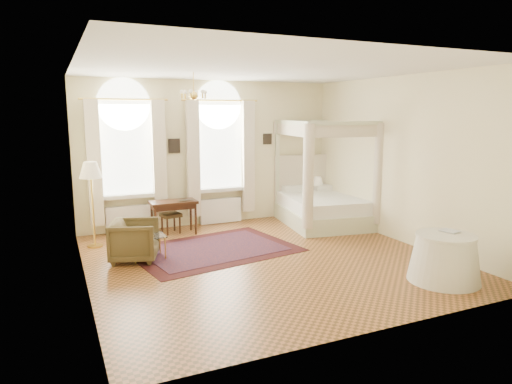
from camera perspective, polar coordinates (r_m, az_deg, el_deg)
ground at (r=8.21m, az=1.21°, el=-8.38°), size 6.00×6.00×0.00m
room_walls at (r=7.82m, az=1.26°, el=5.53°), size 6.00×6.00×6.00m
window_left at (r=10.08m, az=-15.80°, el=3.32°), size 1.62×0.27×3.29m
window_right at (r=10.59m, az=-4.47°, el=3.95°), size 1.62×0.27×3.29m
chandelier at (r=8.61m, az=-7.79°, el=12.01°), size 0.51×0.45×0.50m
wall_pictures at (r=10.61m, az=-5.26°, el=6.14°), size 2.54×0.03×0.39m
canopy_bed at (r=10.72m, az=8.47°, el=-1.14°), size 2.11×2.46×2.40m
nightstand at (r=11.69m, az=7.51°, el=-1.48°), size 0.41×0.38×0.58m
nightstand_lamp at (r=11.60m, az=7.71°, el=1.23°), size 0.28×0.28×0.41m
writing_desk at (r=9.84m, az=-10.28°, el=-1.71°), size 0.98×0.51×0.73m
laptop at (r=9.83m, az=-8.83°, el=-0.98°), size 0.36×0.24×0.03m
stool at (r=10.01m, az=-10.62°, el=-3.02°), size 0.44×0.44×0.44m
armchair at (r=8.32m, az=-14.92°, el=-5.88°), size 1.00×0.99×0.72m
coffee_table at (r=8.35m, az=-13.41°, el=-5.64°), size 0.64×0.46×0.42m
floor_lamp at (r=9.21m, az=-19.95°, el=2.08°), size 0.43×0.43×1.66m
oriental_rug at (r=8.80m, az=-5.37°, el=-7.13°), size 3.30×2.61×0.01m
side_table at (r=7.66m, az=22.50°, el=-7.65°), size 1.09×1.09×0.74m
book at (r=7.65m, az=22.62°, el=-4.64°), size 0.25×0.30×0.03m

